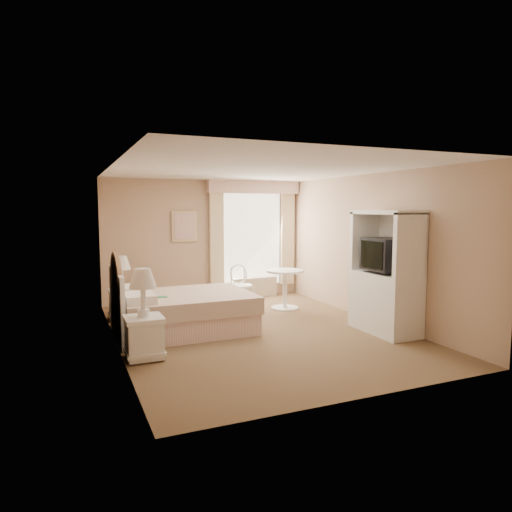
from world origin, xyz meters
name	(u,v)px	position (x,y,z in m)	size (l,w,h in m)	color
room	(257,252)	(0.00, 0.00, 1.25)	(4.21, 5.51, 2.51)	brown
window	(253,235)	(1.05, 2.65, 1.34)	(2.05, 0.22, 2.51)	white
framed_art	(184,226)	(-0.45, 2.71, 1.55)	(0.52, 0.04, 0.62)	#D3B182
bed	(179,310)	(-1.13, 0.47, 0.33)	(2.07, 1.56, 1.38)	#D39489
nightstand_near	(144,326)	(-1.84, -0.64, 0.43)	(0.47, 0.47, 1.15)	white
nightstand_far	(122,296)	(-1.84, 1.64, 0.41)	(0.45, 0.45, 1.09)	white
round_table	(285,283)	(1.13, 1.28, 0.50)	(0.71, 0.71, 0.75)	white
cafe_chair	(241,282)	(0.42, 1.81, 0.48)	(0.47, 0.47, 0.83)	white
armoire	(386,282)	(1.81, -0.81, 0.78)	(0.57, 1.14, 1.89)	white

